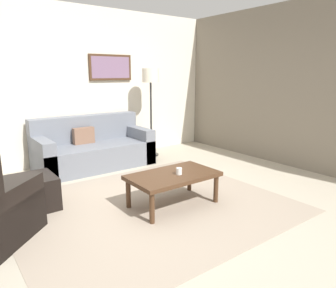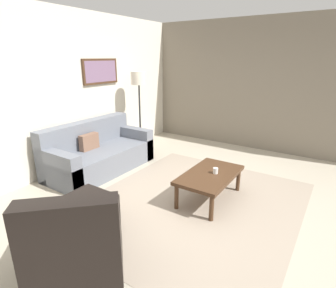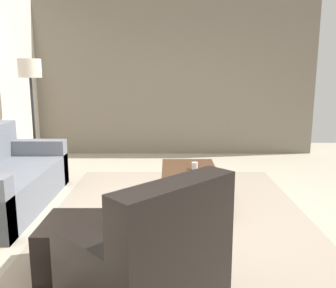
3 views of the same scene
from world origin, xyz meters
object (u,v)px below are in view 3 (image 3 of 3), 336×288
(armchair_leather, at_px, (149,275))
(ottoman, at_px, (80,246))
(coffee_table, at_px, (189,174))
(cup, at_px, (195,166))
(lamp_standing, at_px, (31,81))

(armchair_leather, relative_size, ottoman, 2.02)
(ottoman, distance_m, coffee_table, 1.73)
(coffee_table, xyz_separation_m, cup, (0.04, -0.06, 0.09))
(ottoman, height_order, lamp_standing, lamp_standing)
(cup, bearing_deg, coffee_table, 124.56)
(armchair_leather, relative_size, lamp_standing, 0.66)
(lamp_standing, bearing_deg, ottoman, -154.08)
(armchair_leather, distance_m, cup, 2.14)
(ottoman, height_order, cup, cup)
(coffee_table, bearing_deg, armchair_leather, 169.93)
(coffee_table, distance_m, cup, 0.12)
(armchair_leather, bearing_deg, ottoman, 43.99)
(ottoman, relative_size, cup, 6.83)
(coffee_table, distance_m, lamp_standing, 2.68)
(ottoman, xyz_separation_m, coffee_table, (1.45, -0.94, 0.16))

